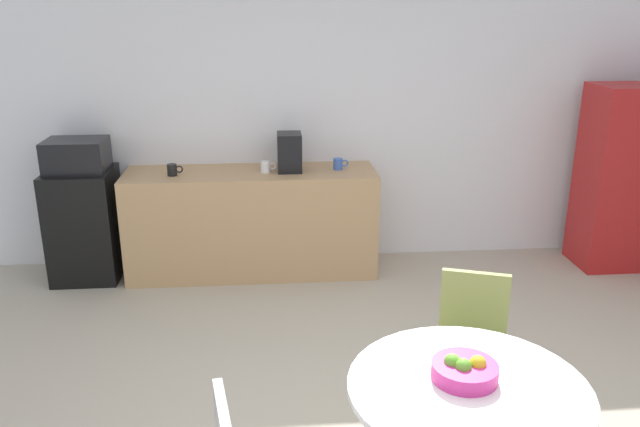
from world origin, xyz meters
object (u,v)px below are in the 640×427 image
(mini_fridge, at_px, (85,225))
(fruit_bowl, at_px, (465,370))
(chair_olive, at_px, (472,329))
(round_table, at_px, (466,417))
(coffee_maker, at_px, (289,152))
(mug_green, at_px, (338,164))
(locker_cabinet, at_px, (619,178))
(mug_red, at_px, (173,170))
(microwave, at_px, (76,155))
(mug_white, at_px, (266,167))

(mini_fridge, relative_size, fruit_bowl, 3.35)
(mini_fridge, bearing_deg, chair_olive, -38.60)
(round_table, relative_size, coffee_maker, 3.16)
(coffee_maker, bearing_deg, mini_fridge, 180.00)
(mug_green, bearing_deg, fruit_bowl, -86.04)
(mini_fridge, relative_size, locker_cabinet, 0.59)
(mug_red, bearing_deg, coffee_maker, 4.50)
(microwave, relative_size, coffee_maker, 1.50)
(chair_olive, bearing_deg, fruit_bowl, -110.77)
(chair_olive, height_order, coffee_maker, coffee_maker)
(fruit_bowl, relative_size, mug_white, 2.17)
(mini_fridge, xyz_separation_m, fruit_bowl, (2.35, -2.95, 0.33))
(fruit_bowl, bearing_deg, mug_white, 105.66)
(fruit_bowl, bearing_deg, mug_green, 93.96)
(chair_olive, xyz_separation_m, mug_green, (-0.52, 2.14, 0.43))
(microwave, distance_m, round_table, 3.85)
(fruit_bowl, distance_m, mug_green, 2.98)
(round_table, height_order, fruit_bowl, fruit_bowl)
(locker_cabinet, bearing_deg, mug_green, 177.34)
(mug_white, bearing_deg, round_table, -74.45)
(chair_olive, height_order, mug_green, mug_green)
(fruit_bowl, relative_size, mug_green, 2.17)
(microwave, bearing_deg, coffee_maker, 0.00)
(chair_olive, distance_m, mug_red, 2.82)
(mug_green, bearing_deg, locker_cabinet, -2.66)
(chair_olive, xyz_separation_m, mug_white, (-1.13, 2.09, 0.43))
(microwave, xyz_separation_m, round_table, (2.36, -3.00, -0.47))
(locker_cabinet, bearing_deg, round_table, -127.51)
(locker_cabinet, bearing_deg, microwave, 178.75)
(mug_green, bearing_deg, mini_fridge, -179.64)
(mug_white, bearing_deg, coffee_maker, 11.18)
(round_table, height_order, mug_red, mug_red)
(mini_fridge, bearing_deg, locker_cabinet, -1.25)
(mug_white, bearing_deg, chair_olive, -61.60)
(locker_cabinet, bearing_deg, mug_red, 179.63)
(microwave, xyz_separation_m, fruit_bowl, (2.35, -2.95, -0.27))
(mini_fridge, xyz_separation_m, chair_olive, (2.67, -2.13, 0.05))
(fruit_bowl, distance_m, mug_white, 3.03)
(locker_cabinet, distance_m, coffee_maker, 2.87)
(mini_fridge, bearing_deg, mug_white, -1.45)
(chair_olive, bearing_deg, mug_green, 103.60)
(chair_olive, bearing_deg, coffee_maker, 113.66)
(mini_fridge, distance_m, round_table, 3.82)
(microwave, bearing_deg, round_table, -51.81)
(microwave, xyz_separation_m, locker_cabinet, (4.59, -0.10, -0.27))
(round_table, xyz_separation_m, mug_red, (-1.59, 2.92, 0.35))
(locker_cabinet, height_order, mug_white, locker_cabinet)
(chair_olive, relative_size, mug_green, 6.43)
(locker_cabinet, xyz_separation_m, mug_red, (-3.81, 0.02, 0.15))
(mug_red, bearing_deg, mug_green, 3.71)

